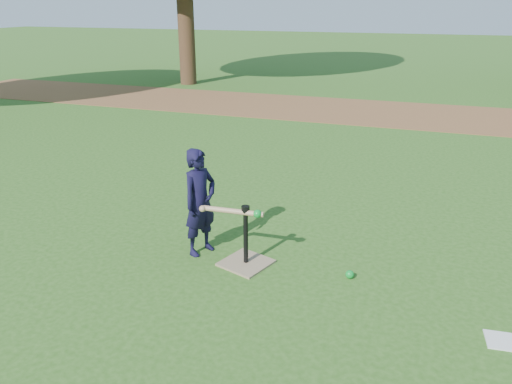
% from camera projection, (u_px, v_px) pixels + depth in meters
% --- Properties ---
extents(ground, '(80.00, 80.00, 0.00)m').
position_uv_depth(ground, '(280.00, 257.00, 5.04)').
color(ground, '#285116').
rests_on(ground, ground).
extents(dirt_strip, '(24.00, 3.00, 0.01)m').
position_uv_depth(dirt_strip, '(372.00, 112.00, 11.65)').
color(dirt_strip, brown).
rests_on(dirt_strip, ground).
extents(child, '(0.39, 0.47, 1.10)m').
position_uv_depth(child, '(200.00, 202.00, 4.96)').
color(child, black).
rests_on(child, ground).
extents(wiffle_ball_ground, '(0.08, 0.08, 0.08)m').
position_uv_depth(wiffle_ball_ground, '(350.00, 274.00, 4.64)').
color(wiffle_ball_ground, '#0C8B2B').
rests_on(wiffle_ball_ground, ground).
extents(clipboard, '(0.32, 0.26, 0.01)m').
position_uv_depth(clipboard, '(506.00, 342.00, 3.78)').
color(clipboard, silver).
rests_on(clipboard, ground).
extents(batting_tee, '(0.55, 0.55, 0.61)m').
position_uv_depth(batting_tee, '(246.00, 254.00, 4.87)').
color(batting_tee, '#90795C').
rests_on(batting_tee, ground).
extents(swing_action, '(0.63, 0.11, 0.08)m').
position_uv_depth(swing_action, '(235.00, 211.00, 4.72)').
color(swing_action, tan).
rests_on(swing_action, ground).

